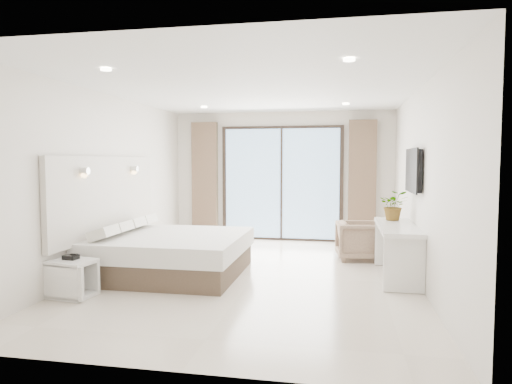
% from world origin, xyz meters
% --- Properties ---
extents(ground, '(6.20, 6.20, 0.00)m').
position_xyz_m(ground, '(0.00, 0.00, 0.00)').
color(ground, beige).
rests_on(ground, ground).
extents(room_shell, '(4.62, 6.22, 2.72)m').
position_xyz_m(room_shell, '(-0.20, 0.74, 1.58)').
color(room_shell, silver).
rests_on(room_shell, ground).
extents(bed, '(2.11, 2.01, 0.73)m').
position_xyz_m(bed, '(-1.25, -0.11, 0.31)').
color(bed, brown).
rests_on(bed, ground).
extents(nightstand, '(0.56, 0.48, 0.46)m').
position_xyz_m(nightstand, '(-2.02, -1.42, 0.23)').
color(nightstand, white).
rests_on(nightstand, ground).
extents(phone, '(0.18, 0.14, 0.06)m').
position_xyz_m(phone, '(-2.05, -1.39, 0.49)').
color(phone, black).
rests_on(phone, nightstand).
extents(console_desk, '(0.53, 1.71, 0.77)m').
position_xyz_m(console_desk, '(2.04, 0.28, 0.57)').
color(console_desk, white).
rests_on(console_desk, ground).
extents(plant, '(0.46, 0.50, 0.36)m').
position_xyz_m(plant, '(2.04, 0.78, 0.95)').
color(plant, '#33662D').
rests_on(plant, console_desk).
extents(armchair, '(0.73, 0.77, 0.72)m').
position_xyz_m(armchair, '(1.54, 1.44, 0.36)').
color(armchair, '#9A8364').
rests_on(armchair, ground).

